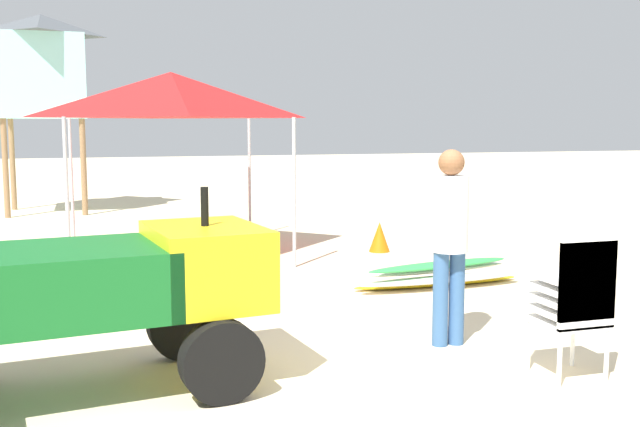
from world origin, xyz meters
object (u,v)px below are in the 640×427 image
at_px(utility_cart, 98,289).
at_px(stacked_plastic_chairs, 577,292).
at_px(lifeguard_near_left, 450,233).
at_px(lifeguard_tower, 43,67).
at_px(surfboard_pile, 438,274).
at_px(traffic_cone_near, 379,237).
at_px(popup_canopy, 171,95).

relative_size(utility_cart, stacked_plastic_chairs, 2.23).
xyz_separation_m(lifeguard_near_left, lifeguard_tower, (-3.92, 11.74, 2.20)).
height_order(surfboard_pile, lifeguard_tower, lifeguard_tower).
bearing_deg(surfboard_pile, lifeguard_tower, 117.16).
distance_m(lifeguard_near_left, lifeguard_tower, 12.57).
bearing_deg(traffic_cone_near, utility_cart, -129.83).
bearing_deg(lifeguard_tower, surfboard_pile, -62.84).
bearing_deg(popup_canopy, surfboard_pile, -48.86).
height_order(stacked_plastic_chairs, traffic_cone_near, stacked_plastic_chairs).
distance_m(surfboard_pile, traffic_cone_near, 2.57).
bearing_deg(surfboard_pile, utility_cart, -147.67).
distance_m(lifeguard_near_left, traffic_cone_near, 4.97).
height_order(popup_canopy, lifeguard_tower, lifeguard_tower).
bearing_deg(stacked_plastic_chairs, lifeguard_tower, 108.93).
xyz_separation_m(popup_canopy, traffic_cone_near, (3.07, -0.66, -2.16)).
distance_m(utility_cart, stacked_plastic_chairs, 3.59).
bearing_deg(lifeguard_tower, traffic_cone_near, -53.59).
height_order(utility_cart, lifeguard_near_left, lifeguard_near_left).
xyz_separation_m(popup_canopy, lifeguard_tower, (-2.09, 6.34, 0.82)).
distance_m(stacked_plastic_chairs, surfboard_pile, 3.41).
xyz_separation_m(surfboard_pile, lifeguard_tower, (-4.90, 9.56, 3.05)).
xyz_separation_m(utility_cart, popup_canopy, (1.17, 5.74, 1.61)).
distance_m(surfboard_pile, popup_canopy, 4.82).
bearing_deg(surfboard_pile, lifeguard_near_left, -114.16).
height_order(lifeguard_near_left, lifeguard_tower, lifeguard_tower).
xyz_separation_m(surfboard_pile, lifeguard_near_left, (-0.98, -2.19, 0.86)).
height_order(lifeguard_near_left, popup_canopy, popup_canopy).
distance_m(lifeguard_near_left, popup_canopy, 5.87).
bearing_deg(traffic_cone_near, lifeguard_tower, 126.41).
height_order(utility_cart, traffic_cone_near, utility_cart).
distance_m(popup_canopy, lifeguard_tower, 6.72).
relative_size(surfboard_pile, popup_canopy, 0.74).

